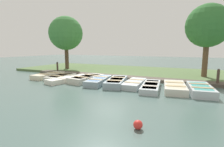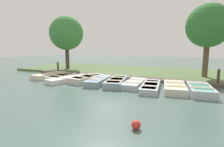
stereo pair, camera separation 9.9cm
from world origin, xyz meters
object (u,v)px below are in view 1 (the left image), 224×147
at_px(buoy, 138,125).
at_px(rowboat_1, 61,77).
at_px(rowboat_4, 99,81).
at_px(rowboat_7, 151,86).
at_px(rowboat_0, 49,75).
at_px(rowboat_3, 87,79).
at_px(rowboat_6, 134,83).
at_px(park_tree_left, 208,26).
at_px(rowboat_5, 116,82).
at_px(park_tree_far_left, 66,34).
at_px(rowboat_9, 200,89).
at_px(mooring_post_near, 57,68).
at_px(mooring_post_far, 218,78).
at_px(rowboat_2, 69,79).
at_px(rowboat_8, 175,87).

bearing_deg(buoy, rowboat_1, -125.79).
relative_size(rowboat_4, rowboat_7, 0.97).
distance_m(rowboat_0, rowboat_3, 3.79).
bearing_deg(rowboat_0, rowboat_6, 91.41).
xyz_separation_m(rowboat_0, rowboat_3, (0.08, 3.79, 0.02)).
bearing_deg(park_tree_left, rowboat_5, -48.11).
xyz_separation_m(rowboat_0, park_tree_far_left, (-4.37, -1.65, 3.80)).
height_order(rowboat_9, mooring_post_near, mooring_post_near).
distance_m(rowboat_1, park_tree_left, 12.02).
distance_m(mooring_post_near, park_tree_left, 13.37).
height_order(rowboat_5, park_tree_far_left, park_tree_far_left).
bearing_deg(rowboat_5, rowboat_6, 83.50).
height_order(mooring_post_near, mooring_post_far, same).
xyz_separation_m(rowboat_7, buoy, (5.41, 0.82, -0.03)).
bearing_deg(rowboat_2, rowboat_1, -99.50).
height_order(rowboat_0, rowboat_9, rowboat_9).
distance_m(rowboat_2, mooring_post_near, 4.41).
relative_size(rowboat_0, rowboat_2, 0.79).
distance_m(rowboat_0, mooring_post_near, 2.34).
bearing_deg(park_tree_far_left, park_tree_left, 91.11).
bearing_deg(rowboat_5, mooring_post_far, 98.51).
distance_m(rowboat_5, rowboat_6, 1.22).
relative_size(rowboat_9, park_tree_far_left, 0.50).
bearing_deg(rowboat_1, rowboat_3, 84.18).
height_order(rowboat_6, rowboat_8, rowboat_8).
relative_size(rowboat_2, park_tree_far_left, 0.63).
relative_size(rowboat_3, park_tree_left, 0.52).
xyz_separation_m(rowboat_7, park_tree_left, (-5.10, 3.05, 3.92)).
bearing_deg(rowboat_6, rowboat_0, -94.02).
bearing_deg(rowboat_9, mooring_post_near, -109.05).
height_order(rowboat_9, buoy, rowboat_9).
distance_m(rowboat_4, park_tree_far_left, 8.96).
relative_size(rowboat_3, rowboat_4, 0.94).
xyz_separation_m(rowboat_0, rowboat_2, (0.53, 2.56, -0.02)).
height_order(rowboat_2, rowboat_4, rowboat_4).
height_order(rowboat_0, rowboat_4, rowboat_4).
distance_m(rowboat_2, park_tree_far_left, 7.51).
distance_m(rowboat_7, park_tree_left, 7.12).
xyz_separation_m(rowboat_4, rowboat_9, (-0.08, 6.33, 0.01)).
distance_m(rowboat_8, buoy, 5.68).
bearing_deg(rowboat_1, rowboat_7, 82.31).
relative_size(rowboat_4, park_tree_left, 0.56).
height_order(rowboat_3, rowboat_5, rowboat_3).
xyz_separation_m(rowboat_7, park_tree_far_left, (-4.84, -10.30, 3.82)).
bearing_deg(mooring_post_far, rowboat_8, -45.75).
bearing_deg(rowboat_0, rowboat_1, 92.40).
xyz_separation_m(rowboat_6, rowboat_7, (0.36, 1.16, -0.01)).
relative_size(rowboat_0, park_tree_left, 0.50).
distance_m(rowboat_1, rowboat_7, 7.34).
xyz_separation_m(rowboat_4, park_tree_left, (-4.95, 6.71, 3.89)).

